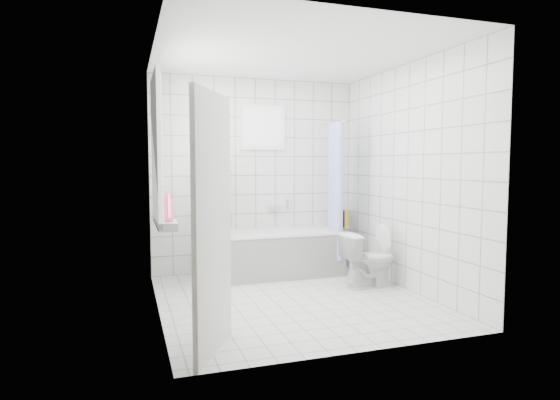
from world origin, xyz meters
name	(u,v)px	position (x,y,z in m)	size (l,w,h in m)	color
ground	(293,299)	(0.00, 0.00, 0.00)	(3.00, 3.00, 0.00)	white
ceiling	(293,53)	(0.00, 0.00, 2.60)	(3.00, 3.00, 0.00)	white
wall_back	(256,175)	(0.00, 1.50, 1.30)	(2.80, 0.02, 2.60)	white
wall_front	(361,185)	(0.00, -1.50, 1.30)	(2.80, 0.02, 2.60)	white
wall_left	(156,180)	(-1.40, 0.00, 1.30)	(0.02, 3.00, 2.60)	white
wall_right	(407,178)	(1.40, 0.00, 1.30)	(0.02, 3.00, 2.60)	white
window_left	(159,150)	(-1.35, 0.30, 1.60)	(0.01, 0.90, 1.40)	white
window_back	(264,127)	(0.10, 1.46, 1.95)	(0.50, 0.01, 0.50)	white
window_sill	(164,222)	(-1.31, 0.30, 0.86)	(0.18, 1.02, 0.08)	white
door	(213,224)	(-1.06, -1.13, 1.00)	(0.04, 0.80, 2.00)	silver
bathtub	(275,253)	(0.16, 1.12, 0.29)	(1.70, 0.77, 0.58)	white
partition_wall	(206,221)	(-0.75, 1.07, 0.75)	(0.15, 0.85, 1.50)	white
tiled_ledge	(343,246)	(1.26, 1.38, 0.28)	(0.40, 0.24, 0.55)	white
toilet	(369,260)	(1.03, 0.20, 0.33)	(0.37, 0.64, 0.66)	white
curtain_rod	(332,123)	(0.95, 1.10, 2.00)	(0.02, 0.02, 0.80)	silver
shower_curtain	(336,191)	(0.95, 0.97, 1.10)	(0.14, 0.48, 1.78)	#526EF1
tub_faucet	(275,208)	(0.26, 1.46, 0.85)	(0.18, 0.06, 0.06)	silver
sill_bottles	(167,206)	(-1.30, 0.12, 1.03)	(0.15, 0.79, 0.31)	#F15D88
ledge_bottles	(345,219)	(1.27, 1.36, 0.67)	(0.13, 0.14, 0.25)	#1D17BC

